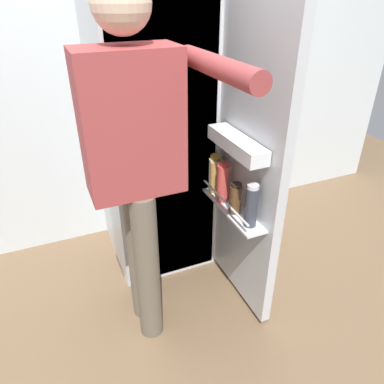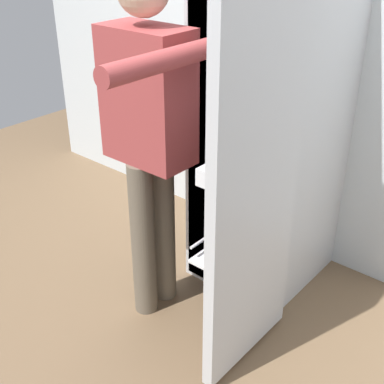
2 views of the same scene
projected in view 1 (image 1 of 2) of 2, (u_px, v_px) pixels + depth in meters
ground_plane at (188, 300)px, 2.14m from camera, size 6.31×6.31×0.00m
kitchen_wall at (128, 40)px, 2.24m from camera, size 4.40×0.10×2.67m
refrigerator at (157, 136)px, 2.15m from camera, size 0.65×1.23×1.69m
person at (136, 153)px, 1.52m from camera, size 0.53×0.72×1.68m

